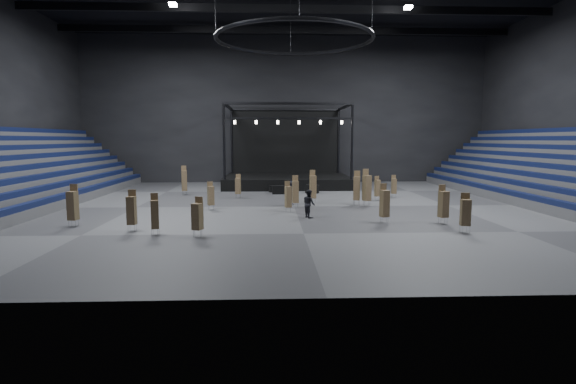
{
  "coord_description": "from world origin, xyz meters",
  "views": [
    {
      "loc": [
        -1.91,
        -35.57,
        5.33
      ],
      "look_at": [
        -0.56,
        -2.0,
        1.4
      ],
      "focal_mm": 28.0,
      "sensor_mm": 36.0,
      "label": 1
    }
  ],
  "objects_px": {
    "chair_stack_7": "(73,205)",
    "chair_stack_0": "(313,186)",
    "chair_stack_13": "(155,214)",
    "crew_member": "(309,204)",
    "chair_stack_3": "(211,195)",
    "flight_case_mid": "(279,190)",
    "chair_stack_8": "(197,216)",
    "chair_stack_1": "(238,186)",
    "chair_stack_10": "(377,188)",
    "chair_stack_5": "(385,203)",
    "chair_stack_9": "(443,204)",
    "chair_stack_14": "(132,210)",
    "chair_stack_16": "(357,188)",
    "flight_case_right": "(312,189)",
    "chair_stack_4": "(295,191)",
    "stage": "(287,173)",
    "chair_stack_6": "(288,196)",
    "flight_case_left": "(274,189)",
    "man_center": "(291,193)",
    "chair_stack_11": "(465,212)",
    "chair_stack_12": "(367,187)",
    "chair_stack_15": "(184,180)"
  },
  "relations": [
    {
      "from": "chair_stack_1",
      "to": "chair_stack_10",
      "type": "xyz_separation_m",
      "value": [
        12.41,
        -1.98,
        -0.04
      ]
    },
    {
      "from": "chair_stack_5",
      "to": "chair_stack_10",
      "type": "distance_m",
      "value": 11.07
    },
    {
      "from": "chair_stack_4",
      "to": "chair_stack_14",
      "type": "relative_size",
      "value": 1.05
    },
    {
      "from": "chair_stack_4",
      "to": "chair_stack_11",
      "type": "distance_m",
      "value": 13.51
    },
    {
      "from": "chair_stack_5",
      "to": "chair_stack_16",
      "type": "xyz_separation_m",
      "value": [
        -0.28,
        7.84,
        0.13
      ]
    },
    {
      "from": "flight_case_mid",
      "to": "chair_stack_6",
      "type": "bearing_deg",
      "value": -87.45
    },
    {
      "from": "chair_stack_10",
      "to": "chair_stack_1",
      "type": "bearing_deg",
      "value": 158.28
    },
    {
      "from": "chair_stack_0",
      "to": "chair_stack_9",
      "type": "bearing_deg",
      "value": -62.45
    },
    {
      "from": "flight_case_mid",
      "to": "chair_stack_14",
      "type": "bearing_deg",
      "value": -116.8
    },
    {
      "from": "chair_stack_7",
      "to": "chair_stack_16",
      "type": "xyz_separation_m",
      "value": [
        19.13,
        8.31,
        0.08
      ]
    },
    {
      "from": "crew_member",
      "to": "chair_stack_16",
      "type": "bearing_deg",
      "value": -58.82
    },
    {
      "from": "flight_case_mid",
      "to": "chair_stack_14",
      "type": "relative_size",
      "value": 0.52
    },
    {
      "from": "chair_stack_1",
      "to": "chair_stack_4",
      "type": "height_order",
      "value": "chair_stack_4"
    },
    {
      "from": "chair_stack_9",
      "to": "chair_stack_5",
      "type": "bearing_deg",
      "value": 157.9
    },
    {
      "from": "stage",
      "to": "chair_stack_16",
      "type": "bearing_deg",
      "value": -72.0
    },
    {
      "from": "chair_stack_7",
      "to": "crew_member",
      "type": "distance_m",
      "value": 15.0
    },
    {
      "from": "flight_case_mid",
      "to": "man_center",
      "type": "bearing_deg",
      "value": -82.99
    },
    {
      "from": "chair_stack_0",
      "to": "chair_stack_7",
      "type": "distance_m",
      "value": 18.52
    },
    {
      "from": "chair_stack_5",
      "to": "chair_stack_9",
      "type": "distance_m",
      "value": 3.69
    },
    {
      "from": "stage",
      "to": "chair_stack_0",
      "type": "relative_size",
      "value": 5.01
    },
    {
      "from": "chair_stack_13",
      "to": "chair_stack_16",
      "type": "relative_size",
      "value": 0.83
    },
    {
      "from": "stage",
      "to": "chair_stack_9",
      "type": "xyz_separation_m",
      "value": [
        9.08,
        -24.06,
        -0.15
      ]
    },
    {
      "from": "chair_stack_11",
      "to": "chair_stack_12",
      "type": "height_order",
      "value": "chair_stack_12"
    },
    {
      "from": "flight_case_mid",
      "to": "chair_stack_8",
      "type": "xyz_separation_m",
      "value": [
        -4.83,
        -19.43,
        0.76
      ]
    },
    {
      "from": "chair_stack_14",
      "to": "chair_stack_16",
      "type": "bearing_deg",
      "value": 35.41
    },
    {
      "from": "flight_case_left",
      "to": "chair_stack_4",
      "type": "distance_m",
      "value": 10.78
    },
    {
      "from": "stage",
      "to": "chair_stack_16",
      "type": "xyz_separation_m",
      "value": [
        5.14,
        -15.81,
        -0.01
      ]
    },
    {
      "from": "chair_stack_11",
      "to": "chair_stack_6",
      "type": "bearing_deg",
      "value": 151.34
    },
    {
      "from": "chair_stack_13",
      "to": "crew_member",
      "type": "xyz_separation_m",
      "value": [
        9.14,
        5.24,
        -0.23
      ]
    },
    {
      "from": "chair_stack_1",
      "to": "chair_stack_15",
      "type": "bearing_deg",
      "value": 160.34
    },
    {
      "from": "chair_stack_12",
      "to": "man_center",
      "type": "xyz_separation_m",
      "value": [
        -6.04,
        1.17,
        -0.54
      ]
    },
    {
      "from": "chair_stack_0",
      "to": "crew_member",
      "type": "xyz_separation_m",
      "value": [
        -0.95,
        -7.14,
        -0.45
      ]
    },
    {
      "from": "chair_stack_6",
      "to": "chair_stack_7",
      "type": "xyz_separation_m",
      "value": [
        -13.42,
        -5.13,
        0.19
      ]
    },
    {
      "from": "chair_stack_7",
      "to": "chair_stack_4",
      "type": "bearing_deg",
      "value": 36.63
    },
    {
      "from": "chair_stack_1",
      "to": "chair_stack_10",
      "type": "relative_size",
      "value": 1.02
    },
    {
      "from": "chair_stack_1",
      "to": "chair_stack_13",
      "type": "distance_m",
      "value": 16.27
    },
    {
      "from": "chair_stack_10",
      "to": "flight_case_left",
      "type": "bearing_deg",
      "value": 131.91
    },
    {
      "from": "chair_stack_1",
      "to": "chair_stack_16",
      "type": "distance_m",
      "value": 11.17
    },
    {
      "from": "chair_stack_0",
      "to": "chair_stack_14",
      "type": "xyz_separation_m",
      "value": [
        -11.7,
        -11.27,
        -0.15
      ]
    },
    {
      "from": "flight_case_mid",
      "to": "chair_stack_8",
      "type": "relative_size",
      "value": 0.57
    },
    {
      "from": "chair_stack_7",
      "to": "chair_stack_12",
      "type": "bearing_deg",
      "value": 31.17
    },
    {
      "from": "chair_stack_14",
      "to": "chair_stack_3",
      "type": "bearing_deg",
      "value": 68.07
    },
    {
      "from": "chair_stack_13",
      "to": "chair_stack_14",
      "type": "relative_size",
      "value": 0.97
    },
    {
      "from": "flight_case_mid",
      "to": "chair_stack_5",
      "type": "distance_m",
      "value": 17.04
    },
    {
      "from": "stage",
      "to": "chair_stack_12",
      "type": "distance_m",
      "value": 17.33
    },
    {
      "from": "flight_case_left",
      "to": "chair_stack_6",
      "type": "xyz_separation_m",
      "value": [
        0.92,
        -12.65,
        0.83
      ]
    },
    {
      "from": "flight_case_right",
      "to": "chair_stack_10",
      "type": "height_order",
      "value": "chair_stack_10"
    },
    {
      "from": "chair_stack_3",
      "to": "crew_member",
      "type": "relative_size",
      "value": 1.11
    },
    {
      "from": "stage",
      "to": "chair_stack_6",
      "type": "height_order",
      "value": "stage"
    },
    {
      "from": "chair_stack_7",
      "to": "chair_stack_0",
      "type": "bearing_deg",
      "value": 41.68
    }
  ]
}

